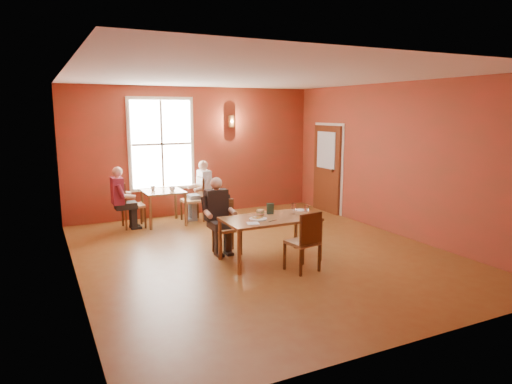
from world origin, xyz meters
name	(u,v)px	position (x,y,z in m)	size (l,w,h in m)	color
ground	(261,253)	(0.00, 0.00, 0.00)	(6.00, 7.00, 0.01)	brown
wall_back	(195,151)	(0.00, 3.50, 1.50)	(6.00, 0.04, 3.00)	brown
wall_front	(417,206)	(0.00, -3.50, 1.50)	(6.00, 0.04, 3.00)	brown
wall_left	(70,179)	(-3.00, 0.00, 1.50)	(0.04, 7.00, 3.00)	brown
wall_right	(397,159)	(3.00, 0.00, 1.50)	(0.04, 7.00, 3.00)	brown
ceiling	(261,76)	(0.00, 0.00, 3.00)	(6.00, 7.00, 0.04)	white
window	(162,144)	(-0.80, 3.45, 1.70)	(1.36, 0.10, 1.96)	white
door	(327,169)	(2.94, 2.30, 1.05)	(0.12, 1.04, 2.10)	maroon
wall_sconce	(231,121)	(0.90, 3.40, 2.20)	(0.16, 0.16, 0.28)	brown
main_table	(270,239)	(-0.04, -0.41, 0.36)	(1.54, 0.87, 0.72)	brown
chair_diner_main	(227,228)	(-0.54, 0.24, 0.46)	(0.41, 0.41, 0.92)	#45250F
diner_main	(227,218)	(-0.54, 0.21, 0.63)	(0.51, 0.51, 1.27)	black
chair_empty	(302,241)	(0.17, -1.06, 0.47)	(0.42, 0.42, 0.95)	#522915
plate_food	(258,218)	(-0.27, -0.43, 0.74)	(0.29, 0.29, 0.04)	silver
sandwich	(260,214)	(-0.18, -0.34, 0.78)	(0.09, 0.09, 0.12)	tan
goblet_a	(294,208)	(0.44, -0.34, 0.82)	(0.08, 0.08, 0.20)	white
goblet_b	(306,210)	(0.57, -0.55, 0.82)	(0.08, 0.08, 0.19)	white
menu_stand	(270,209)	(0.09, -0.17, 0.82)	(0.12, 0.06, 0.19)	#283F30
knife	(273,221)	(-0.11, -0.63, 0.72)	(0.19, 0.02, 0.00)	white
napkin	(253,223)	(-0.46, -0.63, 0.72)	(0.19, 0.19, 0.01)	white
side_plate	(300,210)	(0.70, -0.15, 0.73)	(0.17, 0.17, 0.01)	white
sunglasses	(308,218)	(0.49, -0.73, 0.73)	(0.13, 0.04, 0.02)	black
second_table	(164,207)	(-0.97, 2.80, 0.37)	(0.84, 0.84, 0.74)	brown
chair_diner_white	(192,199)	(-0.32, 2.80, 0.49)	(0.43, 0.43, 0.98)	#493018
diner_white	(193,192)	(-0.29, 2.80, 0.65)	(0.52, 0.52, 1.30)	silver
chair_diner_maroon	(133,204)	(-1.62, 2.80, 0.49)	(0.44, 0.44, 0.99)	#4F2E0F
diner_maroon	(131,198)	(-1.65, 2.80, 0.64)	(0.51, 0.51, 1.28)	maroon
cup_a	(172,189)	(-0.80, 2.69, 0.79)	(0.13, 0.13, 0.10)	white
cup_b	(153,188)	(-1.16, 2.92, 0.79)	(0.11, 0.11, 0.10)	silver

